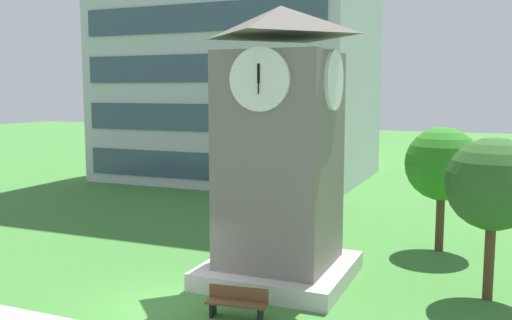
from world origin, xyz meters
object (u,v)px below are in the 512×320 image
object	(u,v)px
tree_near_tower	(442,164)
tree_by_building	(493,185)
park_bench	(237,302)
clock_tower	(280,162)

from	to	relation	value
tree_near_tower	tree_by_building	distance (m)	5.40
tree_near_tower	park_bench	bearing A→B (deg)	-116.97
tree_by_building	tree_near_tower	bearing A→B (deg)	110.46
clock_tower	tree_by_building	xyz separation A→B (m)	(6.74, 0.73, -0.47)
park_bench	tree_by_building	distance (m)	8.63
clock_tower	park_bench	world-z (taller)	clock_tower
park_bench	tree_near_tower	size ratio (longest dim) A/B	0.36
clock_tower	tree_near_tower	xyz separation A→B (m)	(4.85, 5.79, -0.55)
clock_tower	tree_by_building	bearing A→B (deg)	6.16
park_bench	tree_by_building	world-z (taller)	tree_by_building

